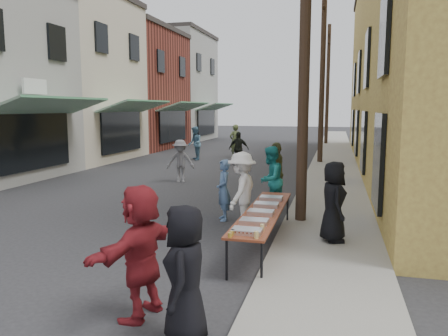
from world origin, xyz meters
The scene contains 27 objects.
ground centered at (0.00, 0.00, 0.00)m, with size 120.00×120.00×0.00m, color #28282B.
sidewalk centered at (5.00, 15.00, 0.05)m, with size 2.20×60.00×0.10m, color gray.
storefront_row centered at (-10.00, 14.96, 4.12)m, with size 8.00×37.00×9.00m.
utility_pole_near centered at (4.30, 3.00, 4.50)m, with size 0.26×0.26×9.00m, color #2D2116.
utility_pole_mid centered at (4.30, 15.00, 4.50)m, with size 0.26×0.26×9.00m, color #2D2116.
utility_pole_far centered at (4.30, 27.00, 4.50)m, with size 0.26×0.26×9.00m, color #2D2116.
serving_table centered at (3.70, 0.98, 0.71)m, with size 0.70×4.00×0.75m.
catering_tray_sausage centered at (3.70, -0.67, 0.79)m, with size 0.50×0.33×0.08m, color maroon.
catering_tray_foil_b centered at (3.70, -0.02, 0.79)m, with size 0.50×0.33×0.08m, color #B2B2B7.
catering_tray_buns centered at (3.70, 0.68, 0.79)m, with size 0.50×0.33×0.08m, color tan.
catering_tray_foil_d centered at (3.70, 1.38, 0.79)m, with size 0.50×0.33×0.08m, color #B2B2B7.
catering_tray_buns_end centered at (3.70, 2.08, 0.79)m, with size 0.50×0.33×0.08m, color tan.
condiment_jar_a centered at (3.48, -0.97, 0.79)m, with size 0.07×0.07×0.08m, color #A57F26.
condiment_jar_b centered at (3.48, -0.87, 0.79)m, with size 0.07×0.07×0.08m, color #A57F26.
condiment_jar_c centered at (3.48, -0.77, 0.79)m, with size 0.07×0.07×0.08m, color #A57F26.
cup_stack centered at (3.90, -0.92, 0.81)m, with size 0.08×0.08×0.12m, color tan.
guest_front_a centered at (3.40, -2.87, 0.85)m, with size 0.83×0.54×1.70m, color black.
guest_front_b centered at (2.39, 2.87, 0.77)m, with size 0.56×0.37×1.54m, color #5475A2.
guest_front_c centered at (3.40, 3.95, 0.90)m, with size 0.88×0.68×1.80m, color teal.
guest_front_d centered at (3.01, 2.12, 0.91)m, with size 1.18×0.68×1.82m, color white.
guest_front_e centered at (3.40, 5.17, 0.91)m, with size 1.07×0.44×1.82m, color #515632.
guest_queue_back centered at (2.60, -2.39, 0.91)m, with size 1.69×0.54×1.82m, color maroon.
server centered at (5.07, 1.42, 0.92)m, with size 0.81×0.52×1.65m, color black.
passerby_left centered at (-0.63, 7.94, 0.81)m, with size 1.05×0.60×1.62m, color slate.
passerby_mid centered at (0.47, 13.21, 0.83)m, with size 0.97×0.41×1.66m, color black.
passerby_right centered at (-0.53, 16.65, 0.94)m, with size 0.69×0.45×1.88m, color #536339.
passerby_far centered at (-2.33, 14.86, 0.91)m, with size 0.88×0.69×1.82m, color teal.
Camera 1 is at (5.09, -7.55, 2.82)m, focal length 35.00 mm.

